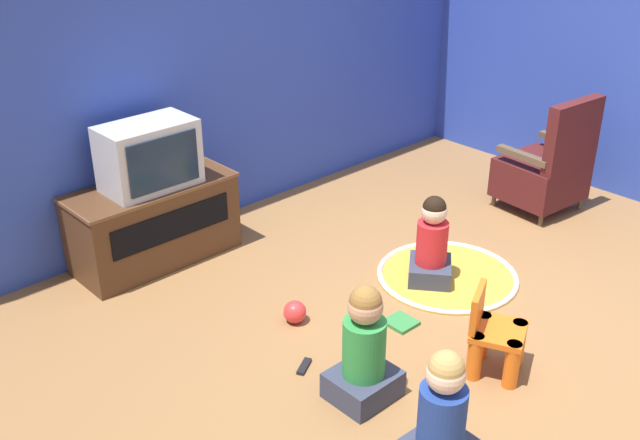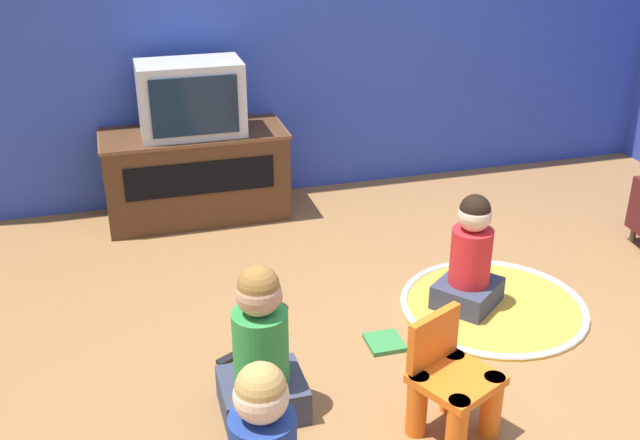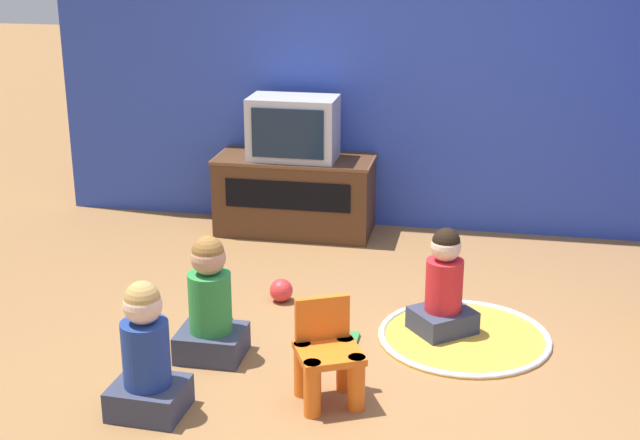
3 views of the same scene
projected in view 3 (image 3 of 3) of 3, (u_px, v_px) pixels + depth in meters
name	position (u px, v px, depth m)	size (l,w,h in m)	color
ground_plane	(399.00, 369.00, 4.82)	(30.00, 30.00, 0.00)	olive
wall_back	(417.00, 47.00, 6.65)	(5.67, 0.12, 2.81)	#2D47B2
tv_cabinet	(295.00, 193.00, 6.84)	(1.21, 0.52, 0.60)	#4C2D19
television	(293.00, 128.00, 6.64)	(0.65, 0.39, 0.47)	#B7B7BC
yellow_kid_chair	(328.00, 361.00, 4.45)	(0.41, 0.40, 0.52)	orange
play_mat	(464.00, 337.00, 5.17)	(1.00, 1.00, 0.04)	gold
child_watching_left	(146.00, 357.00, 4.30)	(0.37, 0.33, 0.70)	#33384C
child_watching_center	(210.00, 306.00, 4.87)	(0.36, 0.32, 0.71)	#33384C
child_watching_right	(444.00, 288.00, 5.16)	(0.44, 0.43, 0.65)	#33384C
toy_ball	(281.00, 290.00, 5.65)	(0.15, 0.15, 0.15)	red
book	(343.00, 339.00, 5.13)	(0.18, 0.18, 0.02)	#337F3D
remote_control	(221.00, 322.00, 5.35)	(0.15, 0.11, 0.02)	black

